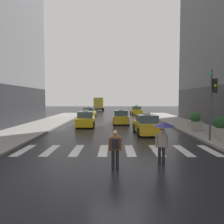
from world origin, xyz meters
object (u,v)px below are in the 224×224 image
(taxi_third, at_px, (121,118))
(planter_near_corner, at_px, (219,128))
(traffic_light_pole, at_px, (212,95))
(taxi_fifth, at_px, (136,111))
(pedestrian_with_umbrella, at_px, (163,131))
(taxi_fourth, at_px, (89,113))
(planter_mid_block, at_px, (195,122))
(taxi_lead, at_px, (146,125))
(pedestrian_with_backpack, at_px, (115,147))
(taxi_second, at_px, (86,120))
(box_truck, at_px, (99,104))

(taxi_third, distance_m, planter_near_corner, 12.69)
(traffic_light_pole, distance_m, taxi_fifth, 26.83)
(taxi_fifth, bearing_deg, pedestrian_with_umbrella, -93.92)
(taxi_fourth, bearing_deg, planter_mid_block, -53.27)
(pedestrian_with_umbrella, bearing_deg, taxi_lead, 85.97)
(planter_near_corner, bearing_deg, taxi_third, 121.87)
(taxi_lead, height_order, planter_near_corner, taxi_lead)
(traffic_light_pole, xyz_separation_m, taxi_third, (-5.81, 11.45, -2.53))
(planter_near_corner, bearing_deg, pedestrian_with_backpack, -139.89)
(taxi_second, distance_m, taxi_third, 4.81)
(taxi_third, bearing_deg, planter_mid_block, -44.82)
(traffic_light_pole, distance_m, box_truck, 40.06)
(planter_near_corner, bearing_deg, taxi_fifth, 97.03)
(pedestrian_with_umbrella, xyz_separation_m, planter_near_corner, (5.37, 5.71, -0.64))
(taxi_second, xyz_separation_m, pedestrian_with_backpack, (3.11, -14.39, 0.25))
(taxi_fifth, height_order, planter_near_corner, taxi_fifth)
(box_truck, distance_m, planter_near_corner, 39.63)
(taxi_lead, bearing_deg, traffic_light_pole, -44.90)
(pedestrian_with_backpack, bearing_deg, taxi_lead, 73.59)
(taxi_lead, height_order, taxi_third, same)
(taxi_third, xyz_separation_m, planter_near_corner, (6.70, -10.77, 0.15))
(box_truck, bearing_deg, taxi_second, -89.02)
(pedestrian_with_umbrella, distance_m, pedestrian_with_backpack, 2.34)
(taxi_second, height_order, box_truck, box_truck)
(planter_mid_block, bearing_deg, traffic_light_pole, -98.62)
(taxi_lead, distance_m, pedestrian_with_umbrella, 8.93)
(taxi_fifth, bearing_deg, traffic_light_pole, -85.04)
(taxi_third, relative_size, box_truck, 0.60)
(taxi_second, bearing_deg, pedestrian_with_umbrella, -68.96)
(taxi_lead, bearing_deg, pedestrian_with_umbrella, -94.03)
(taxi_third, distance_m, taxi_fourth, 10.08)
(box_truck, relative_size, planter_mid_block, 4.72)
(taxi_lead, bearing_deg, taxi_fifth, 86.12)
(planter_near_corner, bearing_deg, planter_mid_block, 91.88)
(box_truck, distance_m, planter_mid_block, 35.52)
(box_truck, bearing_deg, pedestrian_with_backpack, -85.33)
(taxi_lead, xyz_separation_m, planter_mid_block, (4.60, 1.10, 0.15))
(taxi_fourth, height_order, taxi_fifth, same)
(taxi_fifth, bearing_deg, planter_near_corner, -82.97)
(taxi_second, height_order, taxi_fourth, same)
(taxi_second, relative_size, pedestrian_with_umbrella, 2.38)
(pedestrian_with_umbrella, bearing_deg, taxi_third, 94.61)
(taxi_lead, xyz_separation_m, taxi_fifth, (1.55, 22.77, 0.00))
(taxi_fourth, xyz_separation_m, taxi_fifth, (8.39, 6.34, 0.00))
(traffic_light_pole, bearing_deg, taxi_fourth, 117.82)
(taxi_second, height_order, taxi_third, same)
(taxi_fourth, bearing_deg, taxi_second, -85.41)
(box_truck, xyz_separation_m, planter_mid_block, (11.03, -33.75, -0.98))
(taxi_third, bearing_deg, traffic_light_pole, -63.10)
(box_truck, xyz_separation_m, pedestrian_with_umbrella, (5.80, -43.72, -0.34))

